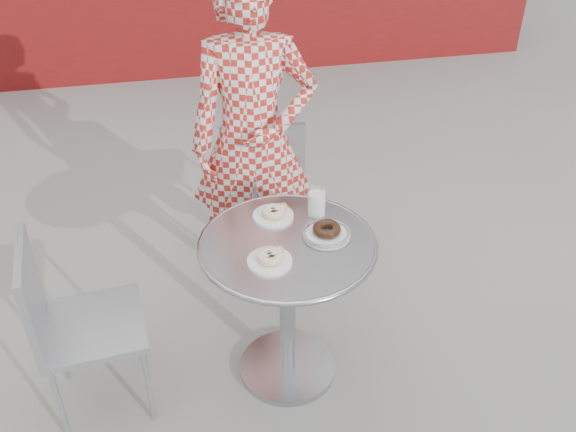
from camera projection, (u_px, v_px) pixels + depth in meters
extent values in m
plane|color=gray|center=(297.00, 372.00, 2.93)|extent=(60.00, 60.00, 0.00)
cube|color=maroon|center=(207.00, 17.00, 5.61)|extent=(6.02, 0.20, 1.00)
cylinder|color=#B5B5BA|center=(288.00, 367.00, 2.94)|extent=(0.44, 0.44, 0.03)
cylinder|color=#B5B5BA|center=(288.00, 310.00, 2.74)|extent=(0.07, 0.07, 0.70)
cylinder|color=#B5B5BA|center=(288.00, 245.00, 2.54)|extent=(0.70, 0.70, 0.02)
torus|color=#B5B5BA|center=(288.00, 245.00, 2.54)|extent=(0.72, 0.72, 0.02)
cube|color=#ABAEB3|center=(263.00, 180.00, 3.46)|extent=(0.46, 0.46, 0.03)
cube|color=#ABAEB3|center=(263.00, 163.00, 3.18)|extent=(0.41, 0.08, 0.41)
cube|color=#ABAEB3|center=(93.00, 326.00, 2.57)|extent=(0.44, 0.44, 0.03)
cube|color=#ABAEB3|center=(31.00, 295.00, 2.40)|extent=(0.07, 0.40, 0.40)
imported|color=red|center=(253.00, 141.00, 3.03)|extent=(0.63, 0.44, 1.65)
cylinder|color=white|center=(273.00, 216.00, 2.68)|extent=(0.17, 0.17, 0.01)
torus|color=tan|center=(273.00, 211.00, 2.66)|extent=(0.10, 0.10, 0.03)
sphere|color=#B77A3F|center=(283.00, 207.00, 2.69)|extent=(0.03, 0.03, 0.03)
cylinder|color=white|center=(270.00, 261.00, 2.43)|extent=(0.17, 0.17, 0.01)
torus|color=tan|center=(270.00, 257.00, 2.41)|extent=(0.10, 0.10, 0.03)
sphere|color=#B77A3F|center=(279.00, 249.00, 2.45)|extent=(0.03, 0.03, 0.03)
cylinder|color=white|center=(326.00, 234.00, 2.57)|extent=(0.19, 0.19, 0.01)
torus|color=black|center=(327.00, 229.00, 2.55)|extent=(0.12, 0.12, 0.04)
torus|color=black|center=(327.00, 233.00, 2.56)|extent=(0.20, 0.20, 0.02)
cylinder|color=white|center=(317.00, 204.00, 2.67)|extent=(0.07, 0.07, 0.10)
cylinder|color=white|center=(317.00, 202.00, 2.66)|extent=(0.08, 0.08, 0.12)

